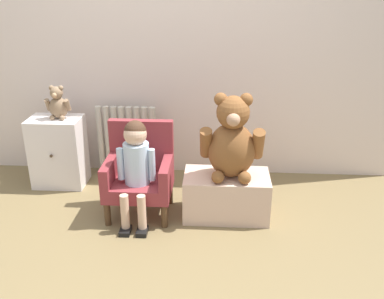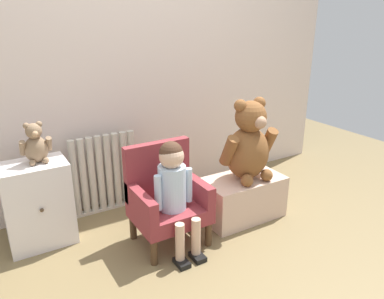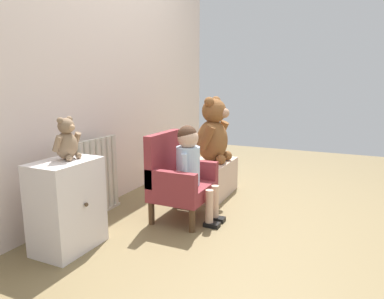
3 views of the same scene
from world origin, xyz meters
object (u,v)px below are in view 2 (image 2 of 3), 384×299
small_dresser (38,204)px  child_armchair (166,197)px  radiator (105,174)px  large_teddy_bear (249,144)px  small_teddy_bear (36,145)px  low_bench (242,197)px  child_figure (174,182)px

small_dresser → child_armchair: 0.81m
radiator → large_teddy_bear: size_ratio=1.02×
small_dresser → small_teddy_bear: small_teddy_bear is taller
small_dresser → low_bench: bearing=-17.2°
large_teddy_bear → small_teddy_bear: size_ratio=2.26×
child_armchair → low_bench: 0.62m
radiator → child_armchair: child_armchair is taller
radiator → child_figure: child_figure is taller
child_armchair → child_figure: child_figure is taller
small_dresser → large_teddy_bear: (1.33, -0.41, 0.28)m
large_teddy_bear → low_bench: bearing=158.5°
small_teddy_bear → radiator: bearing=23.0°
low_bench → small_teddy_bear: bearing=162.1°
small_dresser → child_armchair: child_armchair is taller
small_teddy_bear → child_armchair: bearing=-29.9°
large_teddy_bear → small_teddy_bear: large_teddy_bear is taller
large_teddy_bear → small_teddy_bear: bearing=162.0°
small_teddy_bear → large_teddy_bear: bearing=-18.0°
child_figure → low_bench: (0.60, 0.08, -0.30)m
child_figure → low_bench: bearing=7.9°
child_armchair → child_figure: (-0.00, -0.11, 0.15)m
radiator → child_figure: (0.21, -0.69, 0.16)m
small_dresser → large_teddy_bear: 1.42m
small_dresser → child_armchair: bearing=-28.1°
child_armchair → large_teddy_bear: 0.67m
radiator → low_bench: 1.02m
low_bench → radiator: bearing=143.1°
low_bench → large_teddy_bear: 0.40m
low_bench → small_teddy_bear: 1.43m
child_figure → large_teddy_bear: size_ratio=1.22×
child_figure → large_teddy_bear: 0.64m
small_dresser → low_bench: size_ratio=0.95×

